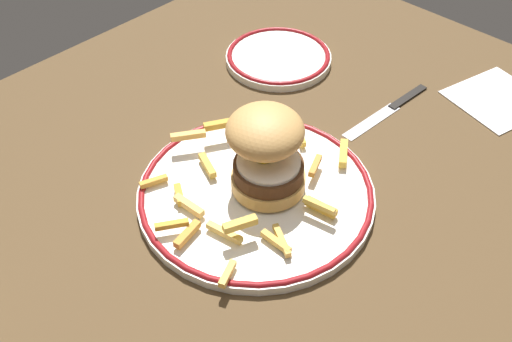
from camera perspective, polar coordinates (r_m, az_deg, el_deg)
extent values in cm
cube|color=#503A22|center=(75.01, -3.81, -5.49)|extent=(124.09, 91.08, 4.00)
cylinder|color=white|center=(75.28, 0.00, -2.20)|extent=(29.83, 29.83, 1.20)
torus|color=maroon|center=(74.85, 0.00, -1.88)|extent=(29.43, 29.43, 0.80)
cylinder|color=tan|center=(74.29, 1.18, -0.90)|extent=(9.28, 9.28, 1.80)
cylinder|color=#472A16|center=(72.99, 1.20, 0.14)|extent=(8.72, 8.72, 1.94)
cylinder|color=white|center=(72.15, 1.21, 0.85)|extent=(7.81, 7.81, 0.50)
ellipsoid|color=yellow|center=(72.03, 0.74, 1.49)|extent=(2.60, 2.60, 1.40)
ellipsoid|color=tan|center=(70.49, 0.87, 3.85)|extent=(13.53, 13.50, 5.20)
cube|color=gold|center=(72.15, 6.21, -3.45)|extent=(1.54, 4.24, 0.93)
cube|color=gold|center=(81.25, 4.27, 3.18)|extent=(2.41, 2.98, 0.80)
cube|color=#E2B051|center=(72.38, -6.42, -3.29)|extent=(1.19, 4.50, 0.89)
cube|color=gold|center=(69.41, -6.58, -6.00)|extent=(4.25, 1.72, 0.91)
cube|color=gold|center=(67.42, -1.53, -5.07)|extent=(4.09, 2.47, 0.96)
cube|color=gold|center=(77.16, -4.66, 0.55)|extent=(2.41, 4.27, 0.90)
cube|color=gold|center=(80.39, -3.34, 4.48)|extent=(4.56, 3.17, 0.92)
cube|color=gold|center=(79.40, 8.33, 1.70)|extent=(4.40, 3.48, 0.98)
cube|color=gold|center=(73.79, -7.34, -2.26)|extent=(2.42, 3.19, 0.87)
cube|color=gold|center=(69.77, -8.04, -5.08)|extent=(3.69, 2.78, 0.71)
cube|color=gold|center=(76.02, -9.74, -0.98)|extent=(3.61, 1.93, 0.71)
cube|color=#EDB750|center=(65.65, -2.74, -9.76)|extent=(3.48, 2.09, 0.79)
cube|color=#E5B74D|center=(69.29, -3.03, -5.88)|extent=(1.66, 4.83, 0.79)
cube|color=gold|center=(68.38, 1.92, -6.75)|extent=(0.78, 4.18, 0.75)
cube|color=#E6A84A|center=(79.21, -6.48, 3.39)|extent=(4.31, 3.31, 0.86)
cube|color=gold|center=(70.58, 6.05, -3.26)|extent=(1.53, 4.19, 0.70)
cube|color=gold|center=(76.21, 5.67, 0.52)|extent=(3.69, 2.17, 0.77)
cube|color=gold|center=(68.57, 2.47, -6.62)|extent=(2.83, 4.40, 0.71)
cylinder|color=white|center=(99.19, 2.15, 10.70)|extent=(17.19, 17.19, 1.20)
torus|color=maroon|center=(98.86, 2.16, 11.00)|extent=(16.79, 16.79, 0.80)
cube|color=black|center=(94.01, 14.29, 6.91)|extent=(8.06, 1.73, 0.70)
cube|color=silver|center=(88.28, 10.99, 4.73)|extent=(11.10, 2.53, 0.24)
cube|color=white|center=(97.93, 22.08, 6.41)|extent=(15.55, 15.05, 0.40)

